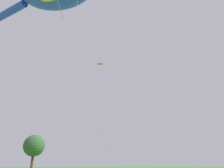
# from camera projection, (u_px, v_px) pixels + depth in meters

# --- Properties ---
(small_kite_stunt_black) EXTENTS (2.41, 0.97, 16.59)m
(small_kite_stunt_black) POSITION_uv_depth(u_px,v_px,m) (100.00, 65.00, 33.37)
(small_kite_stunt_black) COLOR orange
(small_kite_stunt_black) RESTS_ON ground
(tree_oak_right) EXTENTS (6.01, 6.01, 9.70)m
(tree_oak_right) POSITION_uv_depth(u_px,v_px,m) (34.00, 146.00, 61.21)
(tree_oak_right) COLOR #513823
(tree_oak_right) RESTS_ON ground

